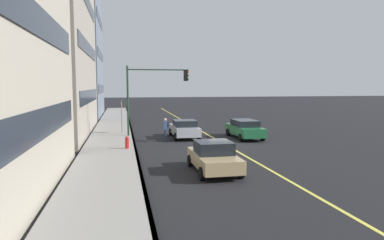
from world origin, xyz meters
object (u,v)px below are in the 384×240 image
(car_green, at_px, (245,129))
(street_sign_post, at_px, (122,115))
(car_tan, at_px, (214,157))
(fire_hydrant, at_px, (127,144))
(car_silver, at_px, (184,129))
(traffic_light_mast, at_px, (152,88))
(pedestrian_with_backpack, at_px, (165,128))

(car_green, distance_m, street_sign_post, 10.28)
(car_tan, height_order, street_sign_post, street_sign_post)
(street_sign_post, distance_m, fire_hydrant, 7.30)
(car_silver, relative_size, traffic_light_mast, 0.73)
(pedestrian_with_backpack, bearing_deg, street_sign_post, 38.31)
(car_green, bearing_deg, traffic_light_mast, 71.99)
(car_silver, height_order, street_sign_post, street_sign_post)
(street_sign_post, xyz_separation_m, fire_hydrant, (-7.19, -0.30, -1.25))
(street_sign_post, height_order, fire_hydrant, street_sign_post)
(traffic_light_mast, relative_size, street_sign_post, 1.97)
(pedestrian_with_backpack, bearing_deg, car_silver, -49.41)
(pedestrian_with_backpack, relative_size, street_sign_post, 0.60)
(traffic_light_mast, bearing_deg, car_silver, -115.82)
(street_sign_post, bearing_deg, car_green, -111.19)
(car_tan, distance_m, street_sign_post, 14.26)
(traffic_light_mast, relative_size, fire_hydrant, 6.11)
(car_silver, height_order, fire_hydrant, car_silver)
(car_silver, xyz_separation_m, traffic_light_mast, (1.18, 2.43, 3.26))
(car_tan, bearing_deg, car_green, -27.91)
(fire_hydrant, bearing_deg, traffic_light_mast, -20.36)
(car_tan, height_order, pedestrian_with_backpack, pedestrian_with_backpack)
(fire_hydrant, bearing_deg, car_tan, -147.77)
(traffic_light_mast, bearing_deg, pedestrian_with_backpack, -164.53)
(car_tan, distance_m, pedestrian_with_backpack, 9.60)
(traffic_light_mast, height_order, fire_hydrant, traffic_light_mast)
(car_silver, bearing_deg, car_tan, 177.05)
(car_green, xyz_separation_m, car_tan, (-9.86, 5.22, -0.03))
(car_green, height_order, street_sign_post, street_sign_post)
(fire_hydrant, bearing_deg, street_sign_post, 2.43)
(car_green, height_order, fire_hydrant, car_green)
(car_tan, relative_size, street_sign_post, 1.38)
(car_green, bearing_deg, pedestrian_with_backpack, 92.98)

